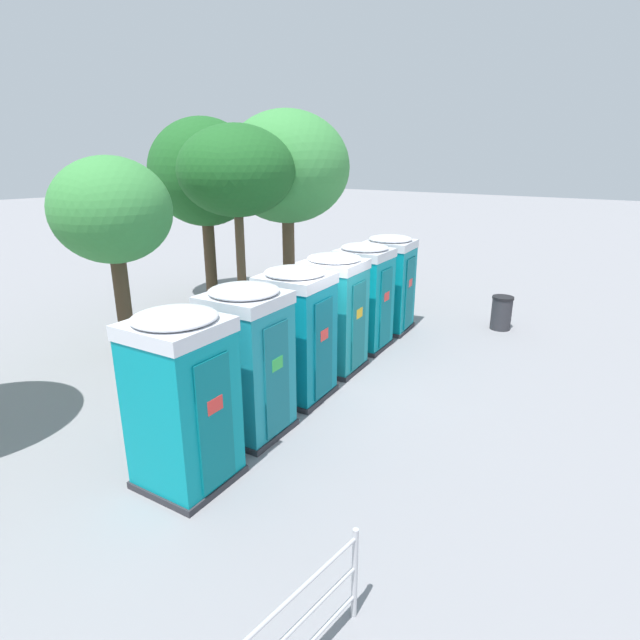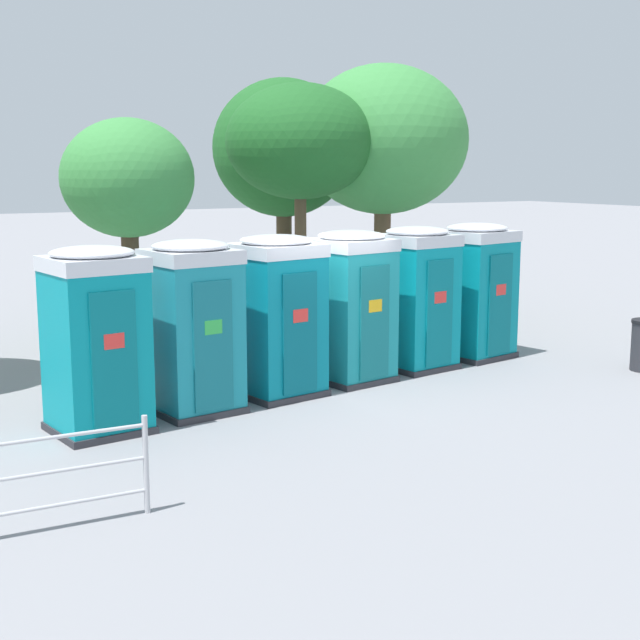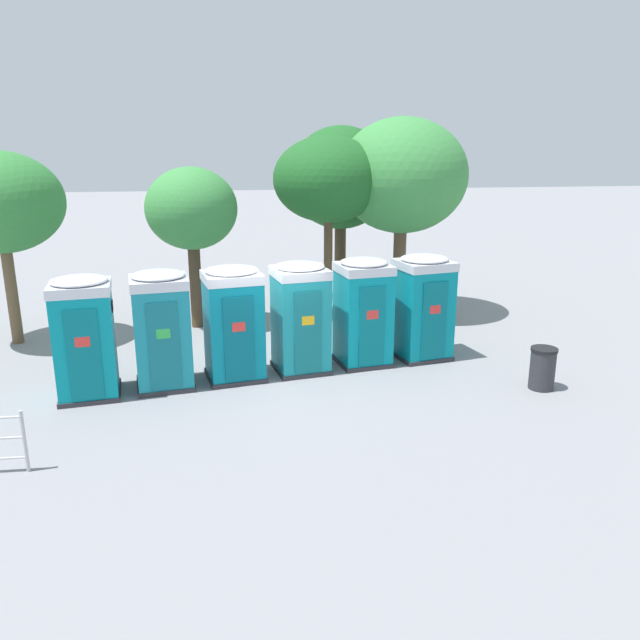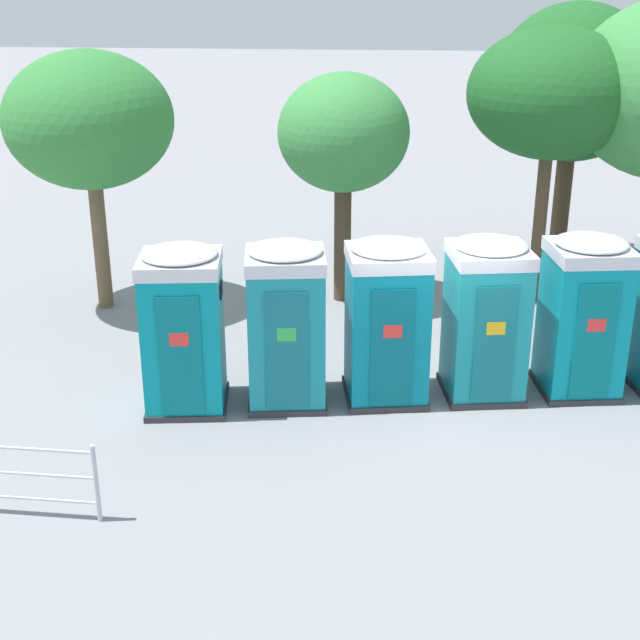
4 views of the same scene
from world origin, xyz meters
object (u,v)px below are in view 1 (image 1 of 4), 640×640
at_px(street_tree_0, 237,172).
at_px(portapotty_0, 183,399).
at_px(portapotty_2, 297,333).
at_px(portapotty_3, 334,312).
at_px(portapotty_1, 247,360).
at_px(portapotty_5, 389,283).
at_px(trash_can, 501,313).
at_px(street_tree_1, 112,212).
at_px(street_tree_4, 287,168).
at_px(street_tree_2, 204,173).
at_px(portapotty_4, 364,296).

bearing_deg(street_tree_0, portapotty_0, -138.82).
relative_size(portapotty_2, portapotty_3, 1.00).
height_order(portapotty_1, portapotty_3, same).
distance_m(portapotty_5, trash_can, 3.19).
relative_size(portapotty_2, trash_can, 2.79).
xyz_separation_m(portapotty_5, street_tree_1, (-5.51, 3.59, 2.04)).
bearing_deg(street_tree_4, portapotty_3, -128.55).
bearing_deg(portapotty_2, trash_can, -14.63).
height_order(street_tree_0, street_tree_1, street_tree_0).
xyz_separation_m(street_tree_0, trash_can, (3.56, -6.29, -3.62)).
distance_m(portapotty_2, street_tree_1, 4.87).
distance_m(portapotty_2, street_tree_2, 8.33).
xyz_separation_m(portapotty_0, street_tree_2, (6.72, 7.52, 2.70)).
height_order(portapotty_2, street_tree_1, street_tree_1).
relative_size(portapotty_4, street_tree_4, 0.44).
relative_size(street_tree_4, trash_can, 6.42).
height_order(portapotty_2, portapotty_4, same).
bearing_deg(portapotty_2, street_tree_1, 102.53).
bearing_deg(street_tree_0, portapotty_4, -88.18).
distance_m(street_tree_0, street_tree_1, 3.94).
xyz_separation_m(portapotty_2, portapotty_3, (1.51, 0.25, 0.00)).
xyz_separation_m(portapotty_2, street_tree_0, (2.90, 4.60, 2.80)).
relative_size(portapotty_4, trash_can, 2.79).
xyz_separation_m(portapotty_5, trash_can, (1.91, -2.41, -0.82)).
xyz_separation_m(portapotty_4, trash_can, (3.43, -2.19, -0.82)).
xyz_separation_m(portapotty_1, trash_can, (7.97, -1.42, -0.82)).
xyz_separation_m(portapotty_0, portapotty_1, (1.50, 0.31, 0.00)).
height_order(portapotty_3, portapotty_4, same).
height_order(street_tree_1, street_tree_4, street_tree_4).
xyz_separation_m(portapotty_0, trash_can, (9.48, -1.11, -0.82)).
xyz_separation_m(portapotty_3, street_tree_1, (-2.47, 4.06, 2.04)).
relative_size(portapotty_2, street_tree_2, 0.45).
height_order(portapotty_0, trash_can, portapotty_0).
distance_m(portapotty_2, street_tree_4, 7.57).
height_order(portapotty_1, trash_can, portapotty_1).
bearing_deg(portapotty_0, portapotty_4, 10.12).
relative_size(street_tree_1, trash_can, 4.93).
relative_size(portapotty_3, trash_can, 2.79).
relative_size(portapotty_1, portapotty_4, 1.00).
bearing_deg(portapotty_5, portapotty_2, -170.94).
distance_m(portapotty_0, street_tree_1, 5.68).
distance_m(portapotty_3, trash_can, 5.38).
bearing_deg(street_tree_0, portapotty_3, -107.65).
distance_m(portapotty_4, street_tree_4, 5.55).
xyz_separation_m(portapotty_3, street_tree_0, (1.38, 4.35, 2.80)).
height_order(portapotty_3, street_tree_0, street_tree_0).
distance_m(portapotty_2, portapotty_5, 4.61).
bearing_deg(portapotty_0, portapotty_2, 10.74).
bearing_deg(portapotty_3, street_tree_0, 72.35).
bearing_deg(trash_can, portapotty_0, 173.29).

